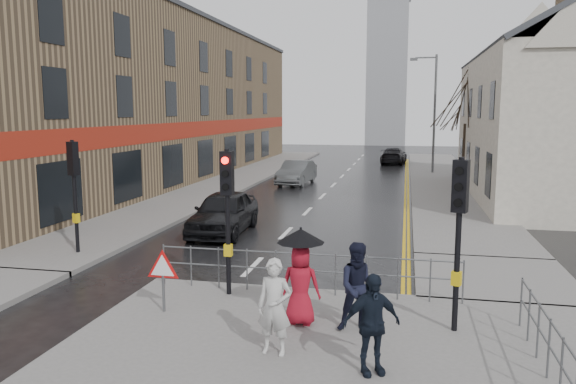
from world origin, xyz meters
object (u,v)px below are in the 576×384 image
at_px(pedestrian_a, 274,307).
at_px(car_mid, 297,173).
at_px(pedestrian_b, 359,287).
at_px(pedestrian_d, 371,324).
at_px(car_parked, 224,212).
at_px(pedestrian_with_umbrella, 301,271).

distance_m(pedestrian_a, car_mid, 24.00).
height_order(pedestrian_a, pedestrian_b, pedestrian_b).
distance_m(pedestrian_a, pedestrian_d, 1.76).
bearing_deg(car_mid, car_parked, -85.56).
height_order(pedestrian_a, car_parked, pedestrian_a).
height_order(pedestrian_b, car_parked, pedestrian_b).
distance_m(pedestrian_with_umbrella, car_mid, 22.59).
height_order(pedestrian_with_umbrella, car_parked, pedestrian_with_umbrella).
bearing_deg(car_mid, pedestrian_a, -75.52).
distance_m(pedestrian_with_umbrella, car_parked, 9.43).
distance_m(pedestrian_a, pedestrian_with_umbrella, 1.50).
relative_size(pedestrian_with_umbrella, car_parked, 0.44).
bearing_deg(pedestrian_d, pedestrian_b, 74.85).
bearing_deg(pedestrian_b, pedestrian_a, -147.43).
relative_size(pedestrian_b, pedestrian_with_umbrella, 0.90).
height_order(pedestrian_with_umbrella, pedestrian_d, pedestrian_with_umbrella).
xyz_separation_m(pedestrian_a, car_mid, (-4.22, 23.62, -0.29)).
relative_size(pedestrian_d, car_parked, 0.37).
bearing_deg(pedestrian_a, car_mid, 105.39).
bearing_deg(pedestrian_with_umbrella, car_mid, 101.25).
bearing_deg(pedestrian_b, car_mid, 91.75).
bearing_deg(pedestrian_b, pedestrian_d, -91.45).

